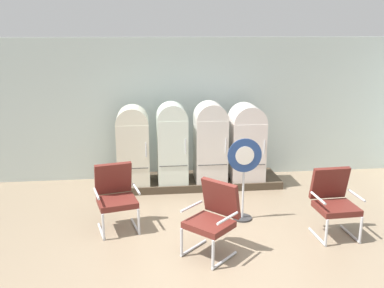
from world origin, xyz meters
TOP-DOWN VIEW (x-y plane):
  - ground at (0.00, 0.00)m, footprint 12.00×10.00m
  - back_wall at (0.00, 3.66)m, footprint 11.76×0.12m
  - display_plinth at (0.00, 3.02)m, footprint 3.58×0.95m
  - refrigerator_0 at (-1.13, 2.89)m, footprint 0.61×0.63m
  - refrigerator_1 at (-0.38, 2.89)m, footprint 0.58×0.63m
  - refrigerator_2 at (0.38, 2.90)m, footprint 0.61×0.64m
  - refrigerator_3 at (1.11, 2.93)m, footprint 0.66×0.70m
  - armchair_left at (-1.38, 1.23)m, footprint 0.74×0.77m
  - armchair_right at (1.93, 0.64)m, footprint 0.67×0.68m
  - armchair_center at (0.02, 0.27)m, footprint 0.87×0.87m
  - sign_stand at (0.68, 1.30)m, footprint 0.56×0.32m

SIDE VIEW (x-z plane):
  - ground at x=0.00m, z-range -0.05..0.00m
  - display_plinth at x=0.00m, z-range 0.00..0.15m
  - armchair_left at x=-1.38m, z-range 0.06..1.09m
  - armchair_right at x=1.93m, z-range 0.06..1.09m
  - armchair_center at x=0.02m, z-range 0.06..1.09m
  - sign_stand at x=0.68m, z-range 0.04..1.44m
  - refrigerator_3 at x=1.11m, z-range 0.19..1.69m
  - refrigerator_0 at x=-1.13m, z-range 0.20..1.71m
  - refrigerator_2 at x=0.38m, z-range 0.20..1.76m
  - refrigerator_1 at x=-0.38m, z-range 0.20..1.76m
  - back_wall at x=0.00m, z-range 0.01..2.93m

